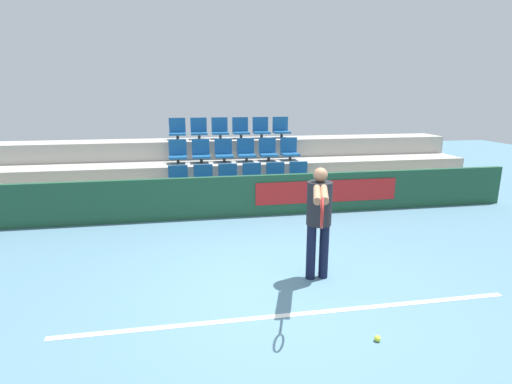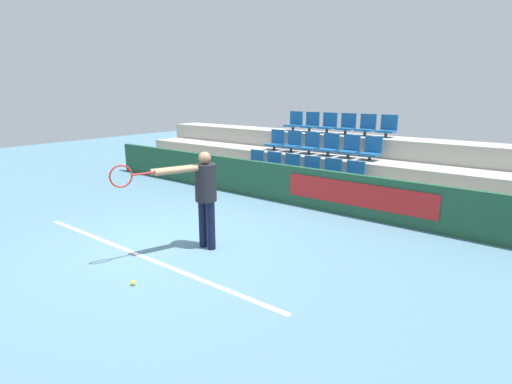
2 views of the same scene
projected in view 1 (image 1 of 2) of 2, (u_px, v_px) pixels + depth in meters
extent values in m
plane|color=slate|center=(285.00, 294.00, 5.15)|extent=(30.00, 30.00, 0.00)
cube|color=white|center=(295.00, 314.00, 4.67)|extent=(5.46, 0.08, 0.01)
cube|color=#1E4C33|center=(245.00, 196.00, 8.31)|extent=(12.00, 0.12, 0.87)
cube|color=red|center=(327.00, 191.00, 8.54)|extent=(3.13, 0.02, 0.48)
cube|color=#ADA89E|center=(241.00, 199.00, 8.88)|extent=(11.60, 0.92, 0.45)
cube|color=#ADA89E|center=(236.00, 180.00, 9.70)|extent=(11.60, 0.92, 0.91)
cube|color=#ADA89E|center=(231.00, 165.00, 10.52)|extent=(11.60, 0.92, 1.36)
cylinder|color=#333333|center=(179.00, 189.00, 8.62)|extent=(0.07, 0.07, 0.12)
cube|color=#195693|center=(179.00, 185.00, 8.60)|extent=(0.42, 0.39, 0.05)
cube|color=#195693|center=(178.00, 174.00, 8.72)|extent=(0.42, 0.04, 0.37)
cylinder|color=#333333|center=(204.00, 188.00, 8.71)|extent=(0.07, 0.07, 0.12)
cube|color=#195693|center=(204.00, 184.00, 8.69)|extent=(0.42, 0.39, 0.05)
cube|color=#195693|center=(203.00, 173.00, 8.81)|extent=(0.42, 0.04, 0.37)
cylinder|color=#333333|center=(229.00, 187.00, 8.81)|extent=(0.07, 0.07, 0.12)
cube|color=#195693|center=(229.00, 183.00, 8.79)|extent=(0.42, 0.39, 0.05)
cube|color=#195693|center=(228.00, 172.00, 8.90)|extent=(0.42, 0.04, 0.37)
cylinder|color=#333333|center=(253.00, 186.00, 8.90)|extent=(0.07, 0.07, 0.12)
cube|color=#195693|center=(253.00, 182.00, 8.88)|extent=(0.42, 0.39, 0.05)
cube|color=#195693|center=(252.00, 171.00, 9.00)|extent=(0.42, 0.04, 0.37)
cylinder|color=#333333|center=(277.00, 185.00, 8.99)|extent=(0.07, 0.07, 0.12)
cube|color=#195693|center=(277.00, 181.00, 8.97)|extent=(0.42, 0.39, 0.05)
cube|color=#195693|center=(275.00, 170.00, 9.09)|extent=(0.42, 0.04, 0.37)
cylinder|color=#333333|center=(300.00, 184.00, 9.09)|extent=(0.07, 0.07, 0.12)
cube|color=#195693|center=(300.00, 180.00, 9.07)|extent=(0.42, 0.39, 0.05)
cube|color=#195693|center=(298.00, 170.00, 9.18)|extent=(0.42, 0.04, 0.37)
cylinder|color=#333333|center=(178.00, 161.00, 9.39)|extent=(0.07, 0.07, 0.12)
cube|color=#195693|center=(178.00, 157.00, 9.37)|extent=(0.42, 0.39, 0.05)
cube|color=#195693|center=(178.00, 147.00, 9.48)|extent=(0.42, 0.04, 0.37)
cylinder|color=#333333|center=(201.00, 160.00, 9.48)|extent=(0.07, 0.07, 0.12)
cube|color=#195693|center=(201.00, 157.00, 9.46)|extent=(0.42, 0.39, 0.05)
cube|color=#195693|center=(201.00, 147.00, 9.58)|extent=(0.42, 0.04, 0.37)
cylinder|color=#333333|center=(224.00, 160.00, 9.58)|extent=(0.07, 0.07, 0.12)
cube|color=#195693|center=(224.00, 156.00, 9.55)|extent=(0.42, 0.39, 0.05)
cube|color=#195693|center=(223.00, 146.00, 9.67)|extent=(0.42, 0.04, 0.37)
cylinder|color=#333333|center=(247.00, 159.00, 9.67)|extent=(0.07, 0.07, 0.12)
cube|color=#195693|center=(247.00, 155.00, 9.65)|extent=(0.42, 0.39, 0.05)
cube|color=#195693|center=(245.00, 146.00, 9.76)|extent=(0.42, 0.04, 0.37)
cylinder|color=#333333|center=(269.00, 158.00, 9.76)|extent=(0.07, 0.07, 0.12)
cube|color=#195693|center=(269.00, 155.00, 9.74)|extent=(0.42, 0.39, 0.05)
cube|color=#195693|center=(267.00, 145.00, 9.86)|extent=(0.42, 0.04, 0.37)
cylinder|color=#333333|center=(290.00, 158.00, 9.85)|extent=(0.07, 0.07, 0.12)
cube|color=#195693|center=(290.00, 154.00, 9.83)|extent=(0.42, 0.39, 0.05)
cube|color=#195693|center=(289.00, 145.00, 9.95)|extent=(0.42, 0.04, 0.37)
cylinder|color=#333333|center=(178.00, 137.00, 10.16)|extent=(0.07, 0.07, 0.12)
cube|color=#195693|center=(178.00, 134.00, 10.14)|extent=(0.42, 0.39, 0.05)
cube|color=#195693|center=(177.00, 125.00, 10.25)|extent=(0.42, 0.04, 0.37)
cylinder|color=#333333|center=(199.00, 137.00, 10.25)|extent=(0.07, 0.07, 0.12)
cube|color=#195693|center=(199.00, 134.00, 10.23)|extent=(0.42, 0.39, 0.05)
cube|color=#195693|center=(199.00, 125.00, 10.34)|extent=(0.42, 0.04, 0.37)
cylinder|color=#333333|center=(220.00, 137.00, 10.34)|extent=(0.07, 0.07, 0.12)
cube|color=#195693|center=(220.00, 133.00, 10.32)|extent=(0.42, 0.39, 0.05)
cube|color=#195693|center=(220.00, 125.00, 10.44)|extent=(0.42, 0.04, 0.37)
cylinder|color=#333333|center=(241.00, 136.00, 10.44)|extent=(0.07, 0.07, 0.12)
cube|color=#195693|center=(241.00, 133.00, 10.42)|extent=(0.42, 0.39, 0.05)
cube|color=#195693|center=(240.00, 124.00, 10.53)|extent=(0.42, 0.04, 0.37)
cylinder|color=#333333|center=(262.00, 136.00, 10.53)|extent=(0.07, 0.07, 0.12)
cube|color=#195693|center=(262.00, 133.00, 10.51)|extent=(0.42, 0.39, 0.05)
cube|color=#195693|center=(260.00, 124.00, 10.62)|extent=(0.42, 0.04, 0.37)
cylinder|color=#333333|center=(282.00, 135.00, 10.62)|extent=(0.07, 0.07, 0.12)
cube|color=#195693|center=(282.00, 132.00, 10.60)|extent=(0.42, 0.39, 0.05)
cube|color=#195693|center=(280.00, 124.00, 10.72)|extent=(0.42, 0.04, 0.37)
cylinder|color=black|center=(311.00, 252.00, 5.50)|extent=(0.13, 0.13, 0.79)
cylinder|color=black|center=(324.00, 251.00, 5.53)|extent=(0.13, 0.13, 0.79)
cylinder|color=black|center=(319.00, 203.00, 5.35)|extent=(0.34, 0.34, 0.59)
sphere|color=#9E7051|center=(320.00, 175.00, 5.25)|extent=(0.19, 0.19, 0.19)
cylinder|color=#9E7051|center=(317.00, 194.00, 4.80)|extent=(0.29, 0.66, 0.09)
cylinder|color=#9E7051|center=(324.00, 194.00, 4.81)|extent=(0.29, 0.66, 0.09)
cylinder|color=#AD231E|center=(321.00, 205.00, 4.34)|extent=(0.12, 0.29, 0.03)
torus|color=#AD231E|center=(322.00, 213.00, 4.05)|extent=(0.12, 0.32, 0.32)
sphere|color=#CCDB33|center=(377.00, 338.00, 4.16)|extent=(0.07, 0.07, 0.07)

